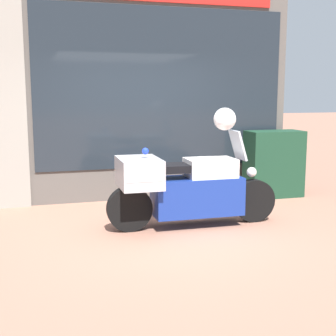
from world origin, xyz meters
TOP-DOWN VIEW (x-y plane):
  - ground_plane at (0.00, 0.00)m, footprint 60.00×60.00m
  - shop_building at (-0.41, 2.00)m, footprint 5.47×0.55m
  - window_display at (0.40, 2.03)m, footprint 4.07×0.30m
  - paramedic_motorcycle at (0.21, -0.01)m, footprint 2.40×0.77m
  - utility_cabinet at (2.33, 1.37)m, footprint 0.97×0.50m
  - white_helmet at (0.80, -0.02)m, footprint 0.31×0.31m

SIDE VIEW (x-z plane):
  - ground_plane at x=0.00m, z-range 0.00..0.00m
  - window_display at x=0.40m, z-range -0.53..1.48m
  - paramedic_motorcycle at x=0.21m, z-range -0.09..1.22m
  - utility_cabinet at x=2.33m, z-range 0.00..1.16m
  - white_helmet at x=0.80m, z-range 1.31..1.62m
  - shop_building at x=-0.41m, z-range 0.01..3.68m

